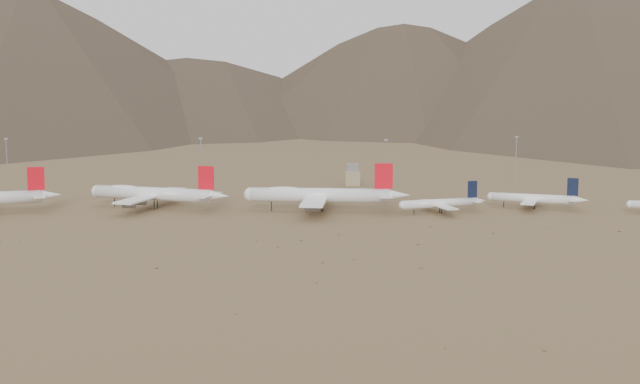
{
  "coord_description": "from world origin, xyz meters",
  "views": [
    {
      "loc": [
        15.28,
        -364.27,
        63.54
      ],
      "look_at": [
        12.67,
        30.0,
        8.77
      ],
      "focal_mm": 50.0,
      "sensor_mm": 36.0,
      "label": 1
    }
  ],
  "objects_px": {
    "widebody_centre": "(154,194)",
    "narrowbody_a": "(442,203)",
    "widebody_east": "(320,195)",
    "narrowbody_b": "(536,199)",
    "control_tower": "(353,176)"
  },
  "relations": [
    {
      "from": "widebody_centre",
      "to": "narrowbody_a",
      "type": "height_order",
      "value": "widebody_centre"
    },
    {
      "from": "widebody_east",
      "to": "narrowbody_b",
      "type": "bearing_deg",
      "value": 9.53
    },
    {
      "from": "widebody_east",
      "to": "control_tower",
      "type": "height_order",
      "value": "widebody_east"
    },
    {
      "from": "narrowbody_a",
      "to": "control_tower",
      "type": "xyz_separation_m",
      "value": [
        -36.55,
        94.75,
        0.82
      ]
    },
    {
      "from": "narrowbody_a",
      "to": "narrowbody_b",
      "type": "distance_m",
      "value": 45.95
    },
    {
      "from": "widebody_centre",
      "to": "widebody_east",
      "type": "distance_m",
      "value": 76.38
    },
    {
      "from": "widebody_east",
      "to": "widebody_centre",
      "type": "bearing_deg",
      "value": 178.36
    },
    {
      "from": "widebody_east",
      "to": "narrowbody_a",
      "type": "relative_size",
      "value": 1.83
    },
    {
      "from": "widebody_east",
      "to": "narrowbody_a",
      "type": "bearing_deg",
      "value": 0.92
    },
    {
      "from": "widebody_east",
      "to": "narrowbody_b",
      "type": "relative_size",
      "value": 1.72
    },
    {
      "from": "narrowbody_b",
      "to": "control_tower",
      "type": "relative_size",
      "value": 3.61
    },
    {
      "from": "widebody_centre",
      "to": "narrowbody_b",
      "type": "bearing_deg",
      "value": 17.36
    },
    {
      "from": "widebody_east",
      "to": "narrowbody_a",
      "type": "xyz_separation_m",
      "value": [
        53.77,
        -3.28,
        -3.11
      ]
    },
    {
      "from": "narrowbody_b",
      "to": "widebody_centre",
      "type": "bearing_deg",
      "value": -160.55
    },
    {
      "from": "narrowbody_a",
      "to": "control_tower",
      "type": "relative_size",
      "value": 3.38
    }
  ]
}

